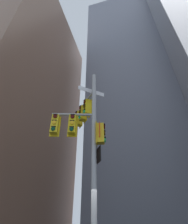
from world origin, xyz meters
The scene contains 2 objects.
building_mid_block centered at (3.36, 21.18, 24.90)m, with size 16.71×16.71×49.81m, color slate.
signal_pole_assembly centered at (-0.60, 0.29, 5.55)m, with size 2.71×2.85×8.95m.
Camera 1 is at (1.90, -6.98, 1.32)m, focal length 26.85 mm.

